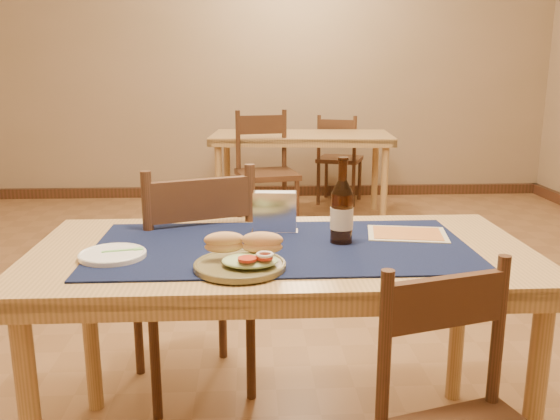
{
  "coord_description": "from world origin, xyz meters",
  "views": [
    {
      "loc": [
        -0.1,
        -2.62,
        1.31
      ],
      "look_at": [
        0.0,
        -0.7,
        0.85
      ],
      "focal_mm": 38.0,
      "sensor_mm": 36.0,
      "label": 1
    }
  ],
  "objects_px": {
    "chair_main_far": "(193,276)",
    "back_table": "(301,143)",
    "sandwich_plate": "(243,259)",
    "beer_bottle": "(342,211)",
    "main_table": "(282,272)",
    "napkin_holder": "(275,213)"
  },
  "relations": [
    {
      "from": "chair_main_far",
      "to": "back_table",
      "type": "bearing_deg",
      "value": 76.66
    },
    {
      "from": "sandwich_plate",
      "to": "beer_bottle",
      "type": "distance_m",
      "value": 0.41
    },
    {
      "from": "main_table",
      "to": "napkin_holder",
      "type": "bearing_deg",
      "value": 94.87
    },
    {
      "from": "main_table",
      "to": "back_table",
      "type": "bearing_deg",
      "value": 83.86
    },
    {
      "from": "chair_main_far",
      "to": "beer_bottle",
      "type": "relative_size",
      "value": 3.44
    },
    {
      "from": "main_table",
      "to": "sandwich_plate",
      "type": "height_order",
      "value": "sandwich_plate"
    },
    {
      "from": "chair_main_far",
      "to": "beer_bottle",
      "type": "distance_m",
      "value": 0.75
    },
    {
      "from": "beer_bottle",
      "to": "main_table",
      "type": "bearing_deg",
      "value": -171.7
    },
    {
      "from": "main_table",
      "to": "sandwich_plate",
      "type": "relative_size",
      "value": 6.04
    },
    {
      "from": "chair_main_far",
      "to": "sandwich_plate",
      "type": "xyz_separation_m",
      "value": [
        0.21,
        -0.64,
        0.28
      ]
    },
    {
      "from": "back_table",
      "to": "chair_main_far",
      "type": "height_order",
      "value": "chair_main_far"
    },
    {
      "from": "chair_main_far",
      "to": "main_table",
      "type": "bearing_deg",
      "value": -52.23
    },
    {
      "from": "napkin_holder",
      "to": "chair_main_far",
      "type": "bearing_deg",
      "value": 140.8
    },
    {
      "from": "beer_bottle",
      "to": "napkin_holder",
      "type": "distance_m",
      "value": 0.26
    },
    {
      "from": "back_table",
      "to": "beer_bottle",
      "type": "height_order",
      "value": "beer_bottle"
    },
    {
      "from": "main_table",
      "to": "napkin_holder",
      "type": "height_order",
      "value": "napkin_holder"
    },
    {
      "from": "chair_main_far",
      "to": "sandwich_plate",
      "type": "relative_size",
      "value": 3.65
    },
    {
      "from": "beer_bottle",
      "to": "napkin_holder",
      "type": "bearing_deg",
      "value": 146.31
    },
    {
      "from": "main_table",
      "to": "chair_main_far",
      "type": "height_order",
      "value": "chair_main_far"
    },
    {
      "from": "back_table",
      "to": "napkin_holder",
      "type": "distance_m",
      "value": 3.21
    },
    {
      "from": "beer_bottle",
      "to": "napkin_holder",
      "type": "relative_size",
      "value": 1.7
    },
    {
      "from": "sandwich_plate",
      "to": "napkin_holder",
      "type": "bearing_deg",
      "value": 74.24
    }
  ]
}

